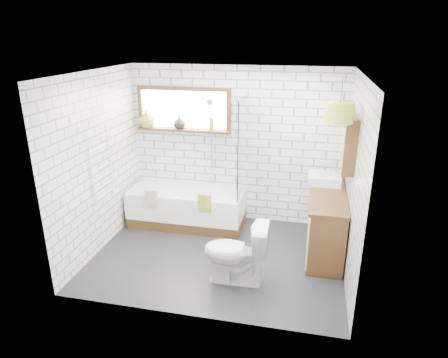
% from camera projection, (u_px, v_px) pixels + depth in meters
% --- Properties ---
extents(floor, '(3.40, 2.60, 0.01)m').
position_uv_depth(floor, '(218.00, 256.00, 5.62)').
color(floor, black).
rests_on(floor, ground).
extents(ceiling, '(3.40, 2.60, 0.01)m').
position_uv_depth(ceiling, '(217.00, 73.00, 4.75)').
color(ceiling, white).
rests_on(ceiling, ground).
extents(wall_back, '(3.40, 0.01, 2.50)m').
position_uv_depth(wall_back, '(236.00, 146.00, 6.38)').
color(wall_back, white).
rests_on(wall_back, ground).
extents(wall_front, '(3.40, 0.01, 2.50)m').
position_uv_depth(wall_front, '(187.00, 214.00, 3.99)').
color(wall_front, white).
rests_on(wall_front, ground).
extents(wall_left, '(0.01, 2.60, 2.50)m').
position_uv_depth(wall_left, '(98.00, 163.00, 5.53)').
color(wall_left, white).
rests_on(wall_left, ground).
extents(wall_right, '(0.01, 2.60, 2.50)m').
position_uv_depth(wall_right, '(354.00, 182.00, 4.84)').
color(wall_right, white).
rests_on(wall_right, ground).
extents(window, '(1.52, 0.16, 0.68)m').
position_uv_depth(window, '(184.00, 110.00, 6.32)').
color(window, '#37200F').
rests_on(window, wall_back).
extents(towel_radiator, '(0.06, 0.52, 1.00)m').
position_uv_depth(towel_radiator, '(101.00, 167.00, 5.54)').
color(towel_radiator, white).
rests_on(towel_radiator, wall_left).
extents(mirror_cabinet, '(0.16, 1.20, 0.70)m').
position_uv_depth(mirror_cabinet, '(347.00, 138.00, 5.27)').
color(mirror_cabinet, '#37200F').
rests_on(mirror_cabinet, wall_right).
extents(shower_riser, '(0.02, 0.02, 1.30)m').
position_uv_depth(shower_riser, '(211.00, 139.00, 6.39)').
color(shower_riser, silver).
rests_on(shower_riser, wall_back).
extents(bathtub, '(1.82, 0.80, 0.59)m').
position_uv_depth(bathtub, '(188.00, 206.00, 6.49)').
color(bathtub, white).
rests_on(bathtub, floor).
extents(shower_screen, '(0.02, 0.72, 1.50)m').
position_uv_depth(shower_screen, '(242.00, 148.00, 5.95)').
color(shower_screen, white).
rests_on(shower_screen, bathtub).
extents(towel_green, '(0.20, 0.05, 0.27)m').
position_uv_depth(towel_green, '(204.00, 203.00, 5.95)').
color(towel_green, olive).
rests_on(towel_green, bathtub).
extents(towel_beige, '(0.20, 0.05, 0.26)m').
position_uv_depth(towel_beige, '(151.00, 198.00, 6.12)').
color(towel_beige, tan).
rests_on(towel_beige, bathtub).
extents(vanity, '(0.50, 1.54, 0.88)m').
position_uv_depth(vanity, '(326.00, 221.00, 5.65)').
color(vanity, '#37200F').
rests_on(vanity, floor).
extents(basin, '(0.46, 0.40, 0.13)m').
position_uv_depth(basin, '(324.00, 179.00, 5.82)').
color(basin, white).
rests_on(basin, vanity).
extents(tap, '(0.03, 0.03, 0.16)m').
position_uv_depth(tap, '(336.00, 176.00, 5.77)').
color(tap, silver).
rests_on(tap, vanity).
extents(toilet, '(0.47, 0.80, 0.81)m').
position_uv_depth(toilet, '(236.00, 252.00, 4.93)').
color(toilet, white).
rests_on(toilet, floor).
extents(vase_olive, '(0.34, 0.34, 0.28)m').
position_uv_depth(vase_olive, '(147.00, 120.00, 6.49)').
color(vase_olive, olive).
rests_on(vase_olive, window).
extents(vase_dark, '(0.24, 0.24, 0.21)m').
position_uv_depth(vase_dark, '(179.00, 123.00, 6.38)').
color(vase_dark, black).
rests_on(vase_dark, window).
extents(bottle, '(0.08, 0.08, 0.20)m').
position_uv_depth(bottle, '(211.00, 125.00, 6.28)').
color(bottle, olive).
rests_on(bottle, window).
extents(pendant, '(0.32, 0.32, 0.23)m').
position_uv_depth(pendant, '(340.00, 113.00, 4.54)').
color(pendant, olive).
rests_on(pendant, ceiling).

